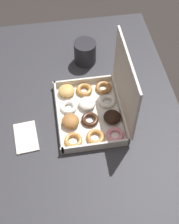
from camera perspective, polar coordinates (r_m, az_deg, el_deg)
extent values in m
plane|color=#2D2826|center=(1.79, 0.16, -15.15)|extent=(8.00, 8.00, 0.00)
cube|color=#2D2D33|center=(1.18, 0.23, -3.07)|extent=(1.28, 0.72, 0.03)
cylinder|color=#2D2D33|center=(1.83, -12.50, 5.09)|extent=(0.06, 0.06, 0.67)
cylinder|color=#2D2D33|center=(1.86, 6.89, 7.38)|extent=(0.06, 0.06, 0.67)
cube|color=silver|center=(1.20, 0.00, -0.35)|extent=(0.31, 0.24, 0.01)
cube|color=beige|center=(1.18, -5.70, -0.54)|extent=(0.31, 0.01, 0.03)
cube|color=beige|center=(1.20, 5.60, 0.87)|extent=(0.31, 0.01, 0.03)
cube|color=beige|center=(1.28, -1.06, 5.66)|extent=(0.01, 0.24, 0.03)
cube|color=beige|center=(1.10, 1.24, -6.21)|extent=(0.01, 0.24, 0.03)
cube|color=beige|center=(1.09, 6.58, 5.30)|extent=(0.31, 0.01, 0.25)
ellipsoid|color=tan|center=(1.24, -4.23, 3.91)|extent=(0.07, 0.07, 0.03)
torus|color=white|center=(1.20, -3.82, 0.91)|extent=(0.07, 0.07, 0.02)
ellipsoid|color=#9E6633|center=(1.15, -3.51, -1.68)|extent=(0.07, 0.07, 0.04)
torus|color=#B77A38|center=(1.12, -2.96, -5.20)|extent=(0.07, 0.07, 0.02)
torus|color=#B77A38|center=(1.25, -0.89, 4.09)|extent=(0.07, 0.07, 0.02)
ellipsoid|color=white|center=(1.20, -0.38, 1.56)|extent=(0.07, 0.07, 0.03)
torus|color=#381E11|center=(1.17, 0.08, -1.38)|extent=(0.07, 0.07, 0.02)
torus|color=#B77A38|center=(1.12, 1.06, -4.59)|extent=(0.07, 0.07, 0.02)
torus|color=#9E6633|center=(1.26, 2.58, 4.49)|extent=(0.07, 0.07, 0.02)
torus|color=white|center=(1.22, 3.25, 1.95)|extent=(0.07, 0.07, 0.02)
ellipsoid|color=black|center=(1.17, 4.18, -0.91)|extent=(0.07, 0.07, 0.03)
torus|color=pink|center=(1.13, 4.72, -4.17)|extent=(0.07, 0.07, 0.02)
cylinder|color=#232328|center=(1.35, -0.82, 10.86)|extent=(0.09, 0.09, 0.10)
cylinder|color=black|center=(1.32, -0.84, 12.32)|extent=(0.08, 0.08, 0.01)
cube|color=silver|center=(1.16, -11.54, -4.52)|extent=(0.14, 0.09, 0.01)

